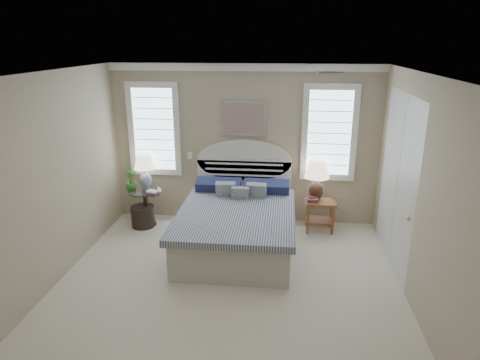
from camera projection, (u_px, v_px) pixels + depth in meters
name	position (u px, v px, depth m)	size (l,w,h in m)	color
floor	(225.00, 298.00, 5.31)	(4.50, 5.00, 0.01)	beige
ceiling	(222.00, 75.00, 4.47)	(4.50, 5.00, 0.01)	silver
wall_back	(244.00, 145.00, 7.25)	(4.50, 0.02, 2.70)	tan
wall_left	(38.00, 189.00, 5.12)	(0.02, 5.00, 2.70)	tan
wall_right	(427.00, 204.00, 4.66)	(0.02, 5.00, 2.70)	tan
crown_molding	(244.00, 67.00, 6.81)	(4.50, 0.08, 0.12)	white
hvac_vent	(331.00, 73.00, 5.11)	(0.30, 0.20, 0.02)	#B2B2B2
switch_plate	(190.00, 155.00, 7.40)	(0.08, 0.01, 0.12)	white
window_left	(154.00, 129.00, 7.31)	(0.90, 0.06, 1.60)	#ABC5D9
window_right	(329.00, 133.00, 7.02)	(0.90, 0.06, 1.60)	#ABC5D9
painting	(244.00, 118.00, 7.07)	(0.74, 0.04, 0.58)	silver
closet_door	(397.00, 182.00, 5.85)	(0.02, 1.80, 2.40)	silver
bed	(238.00, 222.00, 6.57)	(1.72, 2.28, 1.47)	beige
side_table_left	(146.00, 204.00, 7.30)	(0.56, 0.56, 0.63)	black
nightstand_right	(320.00, 209.00, 7.09)	(0.50, 0.40, 0.53)	brown
floor_pot	(143.00, 216.00, 7.32)	(0.40, 0.40, 0.36)	black
lamp_left	(145.00, 168.00, 7.26)	(0.38, 0.38, 0.59)	silver
lamp_right	(317.00, 176.00, 6.97)	(0.53, 0.53, 0.67)	black
potted_plant	(131.00, 181.00, 7.17)	(0.19, 0.19, 0.35)	#2D6B2A
books_left	(153.00, 193.00, 6.99)	(0.24, 0.21, 0.08)	maroon
books_right	(312.00, 199.00, 6.99)	(0.21, 0.17, 0.10)	maroon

